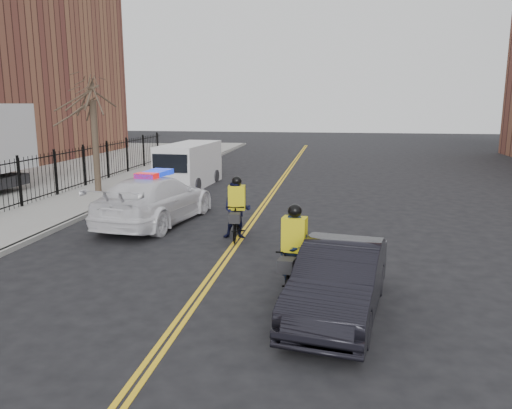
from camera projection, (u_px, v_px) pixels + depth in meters
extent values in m
plane|color=black|center=(208.00, 282.00, 11.40)|extent=(120.00, 120.00, 0.00)
cube|color=yellow|center=(258.00, 209.00, 19.16)|extent=(0.10, 60.00, 0.01)
cube|color=yellow|center=(262.00, 210.00, 19.13)|extent=(0.10, 60.00, 0.01)
cube|color=gray|center=(78.00, 202.00, 20.28)|extent=(3.00, 60.00, 0.15)
cube|color=gray|center=(113.00, 203.00, 20.05)|extent=(0.20, 60.00, 0.15)
cylinder|color=#392B21|center=(96.00, 147.00, 21.82)|extent=(0.28, 0.28, 4.00)
imported|color=white|center=(156.00, 200.00, 16.84)|extent=(3.00, 5.85, 1.62)
cube|color=#0C26CC|center=(154.00, 174.00, 16.66)|extent=(0.87, 1.56, 0.16)
imported|color=black|center=(339.00, 280.00, 9.52)|extent=(2.15, 4.42, 1.40)
cube|color=white|center=(190.00, 165.00, 24.48)|extent=(2.12, 4.99, 2.08)
cube|color=white|center=(173.00, 174.00, 22.48)|extent=(1.81, 0.84, 1.09)
cube|color=black|center=(170.00, 163.00, 22.03)|extent=(1.63, 0.20, 0.81)
cylinder|color=black|center=(162.00, 183.00, 23.43)|extent=(0.27, 0.65, 0.63)
cylinder|color=black|center=(197.00, 185.00, 23.05)|extent=(0.27, 0.65, 0.63)
cylinder|color=black|center=(184.00, 175.00, 26.19)|extent=(0.27, 0.65, 0.63)
cylinder|color=black|center=(215.00, 176.00, 25.82)|extent=(0.27, 0.65, 0.63)
cylinder|color=black|center=(2.00, 179.00, 23.28)|extent=(0.12, 0.12, 1.08)
imported|color=black|center=(294.00, 268.00, 10.77)|extent=(0.95, 2.04, 1.03)
imported|color=black|center=(294.00, 252.00, 10.70)|extent=(0.70, 0.51, 1.77)
cube|color=gold|center=(294.00, 234.00, 10.62)|extent=(0.55, 0.41, 0.74)
sphere|color=black|center=(295.00, 211.00, 10.52)|extent=(0.30, 0.30, 0.30)
cube|color=black|center=(287.00, 265.00, 10.07)|extent=(0.37, 0.41, 0.28)
imported|color=black|center=(237.00, 220.00, 14.99)|extent=(0.71, 1.92, 1.13)
imported|color=black|center=(237.00, 210.00, 14.93)|extent=(0.91, 0.74, 1.74)
cube|color=gold|center=(237.00, 198.00, 14.85)|extent=(0.53, 0.39, 0.73)
sphere|color=black|center=(237.00, 181.00, 14.76)|extent=(0.29, 0.29, 0.29)
cube|color=black|center=(235.00, 218.00, 14.29)|extent=(0.35, 0.39, 0.27)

